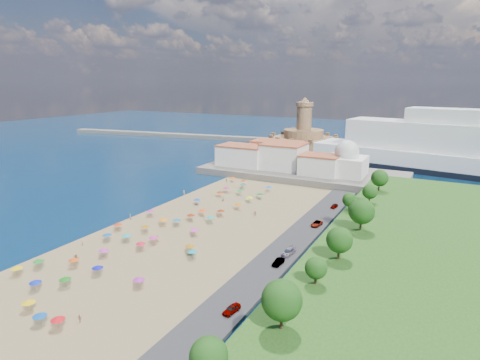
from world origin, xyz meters
The scene contains 11 objects.
ground centered at (0.00, 0.00, 0.00)m, with size 700.00×700.00×0.00m, color #071938.
terrace centered at (10.00, 73.00, 1.50)m, with size 90.00×36.00×3.00m, color #59544C.
jetty centered at (-12.00, 108.00, 1.20)m, with size 18.00×70.00×2.40m, color #59544C.
breakwater centered at (-110.00, 153.00, 1.30)m, with size 200.00×7.00×2.60m, color #59544C.
waterfront_buildings centered at (-3.05, 73.64, 7.88)m, with size 57.00×29.00×11.00m.
domed_building centered at (30.00, 71.00, 8.97)m, with size 16.00×16.00×15.00m.
fortress centered at (-12.00, 138.00, 6.68)m, with size 40.00×40.00×32.40m.
beach_parasols centered at (-0.68, -13.42, 2.15)m, with size 32.06×116.01×2.20m.
beachgoers centered at (-2.52, 1.74, 1.13)m, with size 35.53×100.10×1.88m.
parked_cars centered at (36.00, -3.89, 1.39)m, with size 2.64×74.40×1.45m.
hillside_trees centered at (48.63, -9.85, 10.26)m, with size 11.35×106.54×8.10m.
Camera 1 is at (67.91, -95.52, 41.87)m, focal length 30.00 mm.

